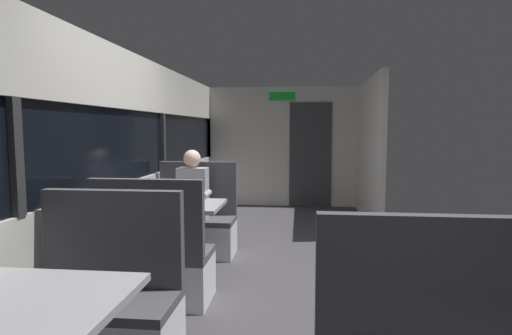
{
  "coord_description": "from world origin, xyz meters",
  "views": [
    {
      "loc": [
        0.33,
        -3.79,
        1.5
      ],
      "look_at": [
        -0.26,
        1.85,
        0.97
      ],
      "focal_mm": 28.86,
      "sensor_mm": 36.0,
      "label": 1
    }
  ],
  "objects": [
    {
      "name": "ground_plane",
      "position": [
        0.0,
        0.0,
        -0.01
      ],
      "size": [
        3.3,
        9.2,
        0.02
      ],
      "primitive_type": "cube",
      "color": "#423F44"
    },
    {
      "name": "carriage_window_panel_left",
      "position": [
        -1.45,
        0.0,
        1.11
      ],
      "size": [
        0.09,
        8.48,
        2.3
      ],
      "color": "beige",
      "rests_on": "ground_plane"
    },
    {
      "name": "carriage_end_bulkhead",
      "position": [
        0.06,
        4.19,
        1.14
      ],
      "size": [
        2.9,
        0.11,
        2.3
      ],
      "color": "beige",
      "rests_on": "ground_plane"
    },
    {
      "name": "carriage_aisle_panel_right",
      "position": [
        1.45,
        3.0,
        1.15
      ],
      "size": [
        0.08,
        2.4,
        2.3
      ],
      "primitive_type": "cube",
      "color": "beige",
      "rests_on": "ground_plane"
    },
    {
      "name": "dining_table_near_window",
      "position": [
        -0.89,
        -2.09,
        0.64
      ],
      "size": [
        0.9,
        0.7,
        0.74
      ],
      "color": "#9E9EA3",
      "rests_on": "ground_plane"
    },
    {
      "name": "bench_near_window_facing_entry",
      "position": [
        -0.89,
        -1.39,
        0.33
      ],
      "size": [
        0.95,
        0.5,
        1.1
      ],
      "color": "silver",
      "rests_on": "ground_plane"
    },
    {
      "name": "dining_table_mid_window",
      "position": [
        -0.89,
        0.25,
        0.64
      ],
      "size": [
        0.9,
        0.7,
        0.74
      ],
      "color": "#9E9EA3",
      "rests_on": "ground_plane"
    },
    {
      "name": "bench_mid_window_facing_end",
      "position": [
        -0.89,
        -0.45,
        0.33
      ],
      "size": [
        0.95,
        0.5,
        1.1
      ],
      "color": "silver",
      "rests_on": "ground_plane"
    },
    {
      "name": "bench_mid_window_facing_entry",
      "position": [
        -0.89,
        0.95,
        0.33
      ],
      "size": [
        0.95,
        0.5,
        1.1
      ],
      "color": "silver",
      "rests_on": "ground_plane"
    },
    {
      "name": "seated_passenger",
      "position": [
        -0.89,
        0.87,
        0.54
      ],
      "size": [
        0.47,
        0.55,
        1.26
      ],
      "color": "#26262D",
      "rests_on": "ground_plane"
    },
    {
      "name": "coffee_cup_primary",
      "position": [
        -0.85,
        0.16,
        0.79
      ],
      "size": [
        0.07,
        0.07,
        0.09
      ],
      "color": "white",
      "rests_on": "dining_table_mid_window"
    }
  ]
}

